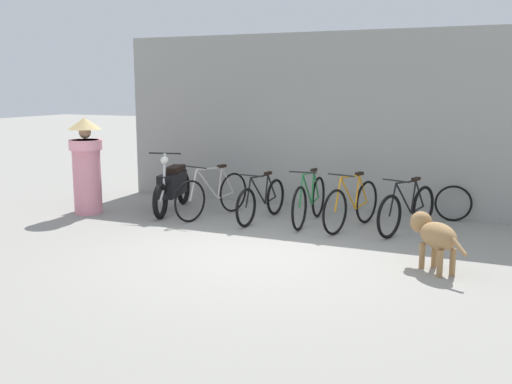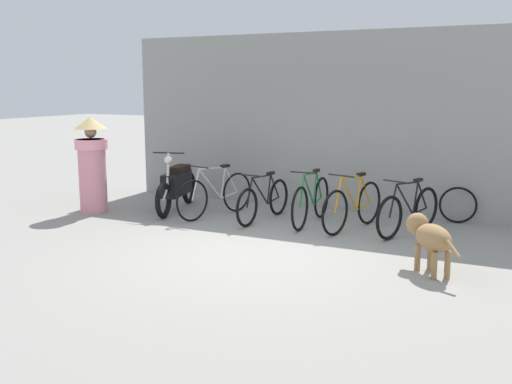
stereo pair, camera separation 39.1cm
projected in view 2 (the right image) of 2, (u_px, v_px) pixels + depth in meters
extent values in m
plane|color=gray|center=(253.00, 253.00, 8.30)|extent=(60.00, 60.00, 0.00)
cube|color=gray|center=(336.00, 122.00, 10.98)|extent=(8.51, 0.20, 3.24)
torus|color=black|center=(192.00, 201.00, 10.13)|extent=(0.22, 0.70, 0.72)
torus|color=black|center=(237.00, 192.00, 10.94)|extent=(0.22, 0.70, 0.72)
cylinder|color=beige|center=(210.00, 184.00, 10.40)|extent=(0.17, 0.53, 0.59)
cylinder|color=beige|center=(223.00, 183.00, 10.64)|extent=(0.06, 0.14, 0.54)
cylinder|color=beige|center=(212.00, 168.00, 10.39)|extent=(0.19, 0.62, 0.06)
cylinder|color=beige|center=(229.00, 195.00, 10.79)|extent=(0.14, 0.41, 0.08)
cylinder|color=beige|center=(231.00, 180.00, 10.78)|extent=(0.11, 0.32, 0.50)
cylinder|color=beige|center=(196.00, 185.00, 10.14)|extent=(0.08, 0.19, 0.53)
cube|color=black|center=(225.00, 166.00, 10.62)|extent=(0.12, 0.19, 0.05)
cylinder|color=black|center=(199.00, 167.00, 10.15)|extent=(0.45, 0.14, 0.02)
torus|color=black|center=(247.00, 208.00, 9.74)|extent=(0.10, 0.65, 0.65)
torus|color=black|center=(279.00, 197.00, 10.65)|extent=(0.10, 0.65, 0.65)
cylinder|color=black|center=(260.00, 191.00, 10.06)|extent=(0.07, 0.53, 0.54)
cylinder|color=black|center=(269.00, 189.00, 10.32)|extent=(0.04, 0.14, 0.49)
cylinder|color=black|center=(262.00, 176.00, 10.06)|extent=(0.07, 0.62, 0.06)
cylinder|color=black|center=(273.00, 200.00, 10.49)|extent=(0.06, 0.41, 0.08)
cylinder|color=black|center=(275.00, 186.00, 10.49)|extent=(0.05, 0.32, 0.45)
cylinder|color=black|center=(250.00, 193.00, 9.77)|extent=(0.04, 0.19, 0.48)
cube|color=black|center=(271.00, 173.00, 10.32)|extent=(0.08, 0.18, 0.05)
cylinder|color=black|center=(252.00, 175.00, 9.79)|extent=(0.46, 0.06, 0.02)
torus|color=black|center=(300.00, 209.00, 9.48)|extent=(0.06, 0.72, 0.72)
torus|color=black|center=(321.00, 197.00, 10.43)|extent=(0.06, 0.72, 0.72)
cylinder|color=#1E7238|center=(309.00, 190.00, 9.81)|extent=(0.04, 0.53, 0.59)
cylinder|color=#1E7238|center=(315.00, 188.00, 10.08)|extent=(0.03, 0.13, 0.54)
cylinder|color=#1E7238|center=(310.00, 174.00, 9.81)|extent=(0.05, 0.61, 0.06)
cylinder|color=#1E7238|center=(318.00, 201.00, 10.26)|extent=(0.04, 0.40, 0.08)
cylinder|color=#1E7238|center=(319.00, 185.00, 10.26)|extent=(0.04, 0.32, 0.50)
cylinder|color=#1E7238|center=(302.00, 192.00, 9.50)|extent=(0.03, 0.19, 0.53)
cube|color=black|center=(316.00, 170.00, 10.08)|extent=(0.08, 0.18, 0.05)
cylinder|color=black|center=(304.00, 173.00, 9.52)|extent=(0.46, 0.04, 0.02)
torus|color=black|center=(335.00, 213.00, 9.17)|extent=(0.21, 0.71, 0.72)
torus|color=black|center=(369.00, 203.00, 9.95)|extent=(0.21, 0.71, 0.72)
cylinder|color=orange|center=(349.00, 194.00, 9.43)|extent=(0.15, 0.50, 0.59)
cylinder|color=orange|center=(359.00, 193.00, 9.66)|extent=(0.06, 0.13, 0.54)
cylinder|color=orange|center=(351.00, 177.00, 9.42)|extent=(0.17, 0.59, 0.06)
cylinder|color=orange|center=(363.00, 206.00, 9.81)|extent=(0.12, 0.39, 0.08)
cylinder|color=orange|center=(365.00, 190.00, 9.80)|extent=(0.10, 0.31, 0.50)
cylinder|color=orange|center=(338.00, 195.00, 9.19)|extent=(0.07, 0.18, 0.53)
cube|color=black|center=(361.00, 174.00, 9.64)|extent=(0.11, 0.19, 0.05)
cylinder|color=black|center=(341.00, 176.00, 9.19)|extent=(0.45, 0.13, 0.02)
torus|color=black|center=(389.00, 218.00, 8.92)|extent=(0.27, 0.65, 0.68)
torus|color=black|center=(426.00, 208.00, 9.65)|extent=(0.27, 0.65, 0.68)
cylinder|color=black|center=(405.00, 200.00, 9.17)|extent=(0.20, 0.50, 0.56)
cylinder|color=black|center=(415.00, 198.00, 9.38)|extent=(0.07, 0.14, 0.51)
cylinder|color=black|center=(408.00, 183.00, 9.16)|extent=(0.23, 0.59, 0.06)
cylinder|color=black|center=(420.00, 211.00, 9.52)|extent=(0.16, 0.39, 0.08)
cylinder|color=black|center=(422.00, 195.00, 9.51)|extent=(0.13, 0.31, 0.47)
cylinder|color=black|center=(393.00, 201.00, 8.93)|extent=(0.09, 0.18, 0.50)
cube|color=black|center=(418.00, 180.00, 9.37)|extent=(0.13, 0.19, 0.05)
cylinder|color=black|center=(397.00, 182.00, 8.94)|extent=(0.44, 0.17, 0.02)
torus|color=black|center=(163.00, 200.00, 10.39)|extent=(0.24, 0.63, 0.63)
torus|color=black|center=(189.00, 188.00, 11.68)|extent=(0.24, 0.63, 0.63)
cube|color=black|center=(177.00, 184.00, 11.00)|extent=(0.49, 0.97, 0.42)
cube|color=black|center=(180.00, 168.00, 11.11)|extent=(0.37, 0.63, 0.10)
cylinder|color=silver|center=(168.00, 170.00, 10.54)|extent=(0.08, 0.16, 0.62)
cylinder|color=silver|center=(165.00, 194.00, 10.47)|extent=(0.09, 0.23, 0.22)
cylinder|color=black|center=(169.00, 153.00, 10.54)|extent=(0.57, 0.16, 0.03)
sphere|color=silver|center=(168.00, 160.00, 10.53)|extent=(0.17, 0.17, 0.14)
ellipsoid|color=#997247|center=(433.00, 238.00, 7.27)|extent=(0.65, 0.67, 0.33)
cylinder|color=#997247|center=(418.00, 257.00, 7.47)|extent=(0.10, 0.10, 0.34)
cylinder|color=#997247|center=(430.00, 256.00, 7.52)|extent=(0.10, 0.10, 0.34)
cylinder|color=#997247|center=(434.00, 266.00, 7.12)|extent=(0.10, 0.10, 0.34)
cylinder|color=#997247|center=(447.00, 265.00, 7.17)|extent=(0.10, 0.10, 0.34)
sphere|color=#997247|center=(417.00, 224.00, 7.61)|extent=(0.40, 0.40, 0.28)
ellipsoid|color=#997247|center=(412.00, 223.00, 7.73)|extent=(0.19, 0.19, 0.11)
cylinder|color=#997247|center=(453.00, 249.00, 6.89)|extent=(0.22, 0.23, 0.18)
cylinder|color=pink|center=(93.00, 176.00, 10.86)|extent=(0.61, 0.61, 1.33)
cylinder|color=#FFA0B2|center=(91.00, 144.00, 10.75)|extent=(0.72, 0.72, 0.18)
sphere|color=tan|center=(90.00, 132.00, 10.72)|extent=(0.26, 0.26, 0.21)
cone|color=tan|center=(90.00, 123.00, 10.69)|extent=(0.73, 0.73, 0.21)
torus|color=black|center=(458.00, 205.00, 10.01)|extent=(0.62, 0.12, 0.62)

